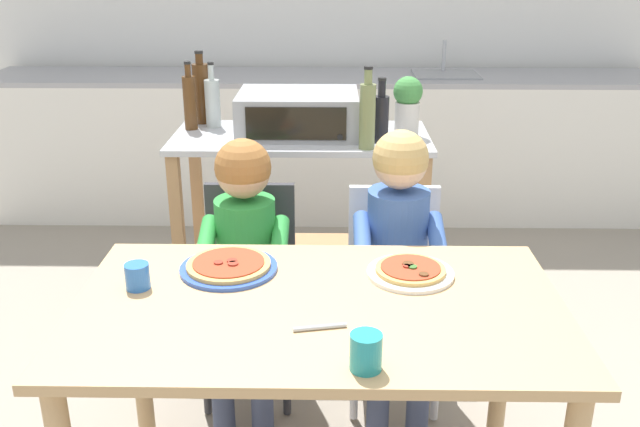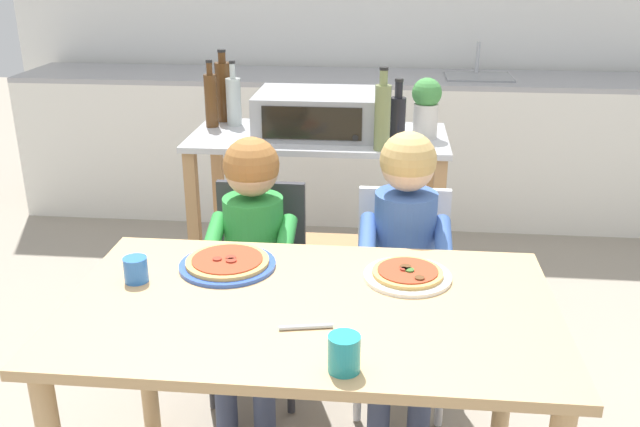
# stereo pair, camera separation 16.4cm
# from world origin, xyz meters

# --- Properties ---
(ground_plane) EXTENTS (12.04, 12.04, 0.00)m
(ground_plane) POSITION_xyz_m (0.00, 1.20, 0.00)
(ground_plane) COLOR gray
(kitchen_counter) EXTENTS (4.26, 0.60, 1.11)m
(kitchen_counter) POSITION_xyz_m (0.00, 2.66, 0.45)
(kitchen_counter) COLOR silver
(kitchen_counter) RESTS_ON ground
(kitchen_island_cart) EXTENTS (1.12, 0.53, 0.89)m
(kitchen_island_cart) POSITION_xyz_m (-0.10, 1.25, 0.59)
(kitchen_island_cart) COLOR #B7BABF
(kitchen_island_cart) RESTS_ON ground
(toaster_oven) EXTENTS (0.52, 0.40, 0.18)m
(toaster_oven) POSITION_xyz_m (-0.11, 1.27, 0.98)
(toaster_oven) COLOR #999BA0
(toaster_oven) RESTS_ON kitchen_island_cart
(bottle_tall_green_wine) EXTENTS (0.07, 0.07, 0.29)m
(bottle_tall_green_wine) POSITION_xyz_m (-0.50, 1.38, 1.00)
(bottle_tall_green_wine) COLOR #ADB7B2
(bottle_tall_green_wine) RESTS_ON kitchen_island_cart
(bottle_dark_olive_oil) EXTENTS (0.06, 0.06, 0.30)m
(bottle_dark_olive_oil) POSITION_xyz_m (-0.60, 1.34, 1.02)
(bottle_dark_olive_oil) COLOR #4C2D14
(bottle_dark_olive_oil) RESTS_ON kitchen_island_cart
(bottle_clear_vinegar) EXTENTS (0.07, 0.07, 0.27)m
(bottle_clear_vinegar) POSITION_xyz_m (0.24, 1.13, 1.00)
(bottle_clear_vinegar) COLOR black
(bottle_clear_vinegar) RESTS_ON kitchen_island_cart
(bottle_brown_beer) EXTENTS (0.07, 0.07, 0.33)m
(bottle_brown_beer) POSITION_xyz_m (-0.57, 1.46, 1.03)
(bottle_brown_beer) COLOR #4C2D14
(bottle_brown_beer) RESTS_ON kitchen_island_cart
(bottle_slim_sauce) EXTENTS (0.06, 0.06, 0.33)m
(bottle_slim_sauce) POSITION_xyz_m (0.18, 1.03, 1.03)
(bottle_slim_sauce) COLOR olive
(bottle_slim_sauce) RESTS_ON kitchen_island_cart
(potted_herb_plant) EXTENTS (0.13, 0.13, 0.26)m
(potted_herb_plant) POSITION_xyz_m (0.36, 1.25, 1.03)
(potted_herb_plant) COLOR beige
(potted_herb_plant) RESTS_ON kitchen_island_cart
(dining_table) EXTENTS (1.37, 0.80, 0.74)m
(dining_table) POSITION_xyz_m (0.00, 0.00, 0.64)
(dining_table) COLOR tan
(dining_table) RESTS_ON ground
(dining_chair_left) EXTENTS (0.36, 0.36, 0.81)m
(dining_chair_left) POSITION_xyz_m (-0.28, 0.69, 0.48)
(dining_chair_left) COLOR #333338
(dining_chair_left) RESTS_ON ground
(dining_chair_right) EXTENTS (0.36, 0.36, 0.81)m
(dining_chair_right) POSITION_xyz_m (0.27, 0.67, 0.48)
(dining_chair_right) COLOR silver
(dining_chair_right) RESTS_ON ground
(child_in_green_shirt) EXTENTS (0.32, 0.42, 1.02)m
(child_in_green_shirt) POSITION_xyz_m (-0.28, 0.57, 0.67)
(child_in_green_shirt) COLOR #424C6B
(child_in_green_shirt) RESTS_ON ground
(child_in_blue_striped_shirt) EXTENTS (0.32, 0.42, 1.06)m
(child_in_blue_striped_shirt) POSITION_xyz_m (0.27, 0.55, 0.69)
(child_in_blue_striped_shirt) COLOR #424C6B
(child_in_blue_striped_shirt) RESTS_ON ground
(pizza_plate_blue_rimmed) EXTENTS (0.30, 0.30, 0.03)m
(pizza_plate_blue_rimmed) POSITION_xyz_m (-0.28, 0.20, 0.75)
(pizza_plate_blue_rimmed) COLOR #3356B7
(pizza_plate_blue_rimmed) RESTS_ON dining_table
(pizza_plate_white) EXTENTS (0.26, 0.26, 0.03)m
(pizza_plate_white) POSITION_xyz_m (0.27, 0.18, 0.75)
(pizza_plate_white) COLOR white
(pizza_plate_white) RESTS_ON dining_table
(drinking_cup_teal) EXTENTS (0.08, 0.08, 0.09)m
(drinking_cup_teal) POSITION_xyz_m (0.12, -0.32, 0.78)
(drinking_cup_teal) COLOR teal
(drinking_cup_teal) RESTS_ON dining_table
(drinking_cup_blue) EXTENTS (0.07, 0.07, 0.08)m
(drinking_cup_blue) POSITION_xyz_m (-0.52, 0.08, 0.78)
(drinking_cup_blue) COLOR blue
(drinking_cup_blue) RESTS_ON dining_table
(serving_spoon) EXTENTS (0.14, 0.04, 0.01)m
(serving_spoon) POSITION_xyz_m (0.01, -0.14, 0.74)
(serving_spoon) COLOR #B7BABF
(serving_spoon) RESTS_ON dining_table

